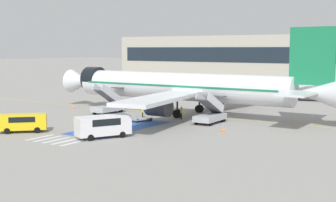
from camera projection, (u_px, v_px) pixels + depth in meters
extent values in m
plane|color=gray|center=(176.00, 113.00, 64.86)|extent=(600.00, 600.00, 0.00)
cube|color=gold|center=(179.00, 114.00, 63.54)|extent=(75.67, 0.70, 0.01)
cube|color=#2856A8|center=(120.00, 127.00, 52.95)|extent=(5.42, 13.20, 0.01)
cube|color=silver|center=(40.00, 137.00, 47.03)|extent=(0.44, 3.60, 0.01)
cube|color=silver|center=(48.00, 139.00, 46.38)|extent=(0.44, 3.60, 0.01)
cube|color=silver|center=(57.00, 140.00, 45.73)|extent=(0.44, 3.60, 0.01)
cube|color=silver|center=(65.00, 141.00, 45.08)|extent=(0.44, 3.60, 0.01)
cube|color=silver|center=(74.00, 143.00, 44.43)|extent=(0.44, 3.60, 0.01)
cylinder|color=silver|center=(179.00, 86.00, 63.11)|extent=(31.70, 3.91, 3.70)
cone|color=silver|center=(81.00, 81.00, 72.69)|extent=(4.09, 3.65, 3.62)
cone|color=silver|center=(318.00, 94.00, 53.14)|extent=(5.57, 3.59, 3.55)
cylinder|color=black|center=(94.00, 79.00, 71.15)|extent=(2.24, 3.75, 3.73)
cube|color=#197A4C|center=(179.00, 85.00, 63.09)|extent=(29.16, 3.96, 0.24)
cube|color=silver|center=(163.00, 98.00, 53.83)|extent=(6.91, 17.72, 0.44)
cylinder|color=#38383D|center=(159.00, 107.00, 56.26)|extent=(2.91, 2.25, 2.23)
cube|color=silver|center=(230.00, 87.00, 68.89)|extent=(6.69, 17.70, 0.44)
cylinder|color=#38383D|center=(214.00, 97.00, 68.60)|extent=(2.91, 2.25, 2.23)
cube|color=#197A4C|center=(312.00, 56.00, 53.11)|extent=(5.18, 0.39, 6.63)
cube|color=silver|center=(297.00, 94.00, 50.92)|extent=(3.37, 5.94, 0.24)
cube|color=silver|center=(315.00, 89.00, 56.80)|extent=(3.37, 5.94, 0.24)
cylinder|color=#38383D|center=(115.00, 96.00, 69.26)|extent=(0.20, 0.20, 3.02)
cylinder|color=black|center=(115.00, 106.00, 69.43)|extent=(0.84, 0.29, 0.84)
cylinder|color=#38383D|center=(177.00, 103.00, 60.00)|extent=(0.24, 0.24, 2.71)
cylinder|color=black|center=(177.00, 114.00, 60.16)|extent=(1.10, 0.61, 1.10)
cylinder|color=#38383D|center=(199.00, 99.00, 64.94)|extent=(0.24, 0.24, 2.71)
cylinder|color=black|center=(199.00, 109.00, 65.09)|extent=(1.10, 0.61, 1.10)
cube|color=#ADB2BA|center=(108.00, 108.00, 64.40)|extent=(2.23, 4.81, 0.70)
cylinder|color=black|center=(110.00, 109.00, 66.35)|extent=(0.22, 0.70, 0.70)
cylinder|color=black|center=(121.00, 110.00, 65.35)|extent=(0.22, 0.70, 0.70)
cylinder|color=black|center=(95.00, 112.00, 63.54)|extent=(0.22, 0.70, 0.70)
cylinder|color=black|center=(105.00, 113.00, 62.54)|extent=(0.22, 0.70, 0.70)
cube|color=#4C4C51|center=(108.00, 97.00, 64.23)|extent=(1.46, 4.17, 2.48)
cube|color=#4C4C51|center=(118.00, 88.00, 66.01)|extent=(1.66, 1.11, 0.12)
cube|color=silver|center=(103.00, 94.00, 64.59)|extent=(0.09, 4.55, 3.17)
cube|color=silver|center=(112.00, 94.00, 63.77)|extent=(0.09, 4.55, 3.17)
cube|color=#ADB2BA|center=(210.00, 117.00, 55.92)|extent=(2.23, 4.81, 0.70)
cylinder|color=black|center=(210.00, 118.00, 57.86)|extent=(0.22, 0.70, 0.70)
cylinder|color=black|center=(223.00, 119.00, 56.86)|extent=(0.22, 0.70, 0.70)
cylinder|color=black|center=(196.00, 122.00, 55.05)|extent=(0.22, 0.70, 0.70)
cylinder|color=black|center=(210.00, 123.00, 54.05)|extent=(0.22, 0.70, 0.70)
cube|color=#4C4C51|center=(210.00, 106.00, 55.77)|extent=(1.46, 4.16, 2.14)
cube|color=#4C4C51|center=(219.00, 96.00, 57.56)|extent=(1.66, 1.11, 0.12)
cube|color=silver|center=(205.00, 102.00, 56.13)|extent=(0.09, 4.50, 2.85)
cube|color=silver|center=(216.00, 103.00, 55.30)|extent=(0.09, 4.50, 2.85)
cube|color=#38383D|center=(299.00, 96.00, 80.95)|extent=(8.37, 3.81, 0.60)
cube|color=silver|center=(323.00, 94.00, 79.33)|extent=(2.16, 2.64, 1.60)
cube|color=black|center=(329.00, 92.00, 78.94)|extent=(0.37, 1.98, 0.70)
cylinder|color=#B7BCC4|center=(297.00, 87.00, 80.91)|extent=(5.89, 3.40, 2.51)
cylinder|color=gold|center=(297.00, 87.00, 80.91)|extent=(0.77, 2.58, 2.56)
cylinder|color=black|center=(321.00, 98.00, 80.65)|extent=(0.99, 0.44, 0.96)
cylinder|color=black|center=(320.00, 99.00, 78.48)|extent=(0.99, 0.44, 0.96)
cylinder|color=black|center=(297.00, 97.00, 82.24)|extent=(0.99, 0.44, 0.96)
cylinder|color=black|center=(295.00, 98.00, 80.07)|extent=(0.99, 0.44, 0.96)
cylinder|color=black|center=(285.00, 96.00, 83.12)|extent=(0.99, 0.44, 0.96)
cylinder|color=black|center=(282.00, 97.00, 80.96)|extent=(0.99, 0.44, 0.96)
cube|color=yellow|center=(23.00, 122.00, 49.90)|extent=(4.82, 4.76, 1.61)
cube|color=black|center=(23.00, 118.00, 49.86)|extent=(3.26, 3.24, 0.58)
cylinder|color=black|center=(38.00, 127.00, 51.11)|extent=(0.60, 0.59, 0.64)
cylinder|color=black|center=(37.00, 130.00, 49.44)|extent=(0.60, 0.59, 0.64)
cylinder|color=black|center=(9.00, 128.00, 50.53)|extent=(0.60, 0.59, 0.64)
cylinder|color=black|center=(7.00, 131.00, 48.86)|extent=(0.60, 0.59, 0.64)
cube|color=silver|center=(103.00, 125.00, 46.74)|extent=(4.26, 5.73, 1.90)
cube|color=black|center=(103.00, 121.00, 46.69)|extent=(3.17, 3.58, 0.68)
cylinder|color=black|center=(115.00, 132.00, 48.46)|extent=(0.47, 0.66, 0.64)
cylinder|color=black|center=(122.00, 135.00, 46.88)|extent=(0.47, 0.66, 0.64)
cylinder|color=black|center=(84.00, 135.00, 46.81)|extent=(0.47, 0.66, 0.64)
cylinder|color=black|center=(91.00, 138.00, 45.23)|extent=(0.47, 0.66, 0.64)
cube|color=gray|center=(141.00, 119.00, 57.57)|extent=(2.11, 2.90, 0.12)
cylinder|color=black|center=(138.00, 121.00, 56.41)|extent=(0.20, 0.41, 0.40)
cylinder|color=black|center=(131.00, 120.00, 57.35)|extent=(0.20, 0.41, 0.40)
cylinder|color=black|center=(151.00, 119.00, 57.81)|extent=(0.20, 0.41, 0.40)
cylinder|color=black|center=(144.00, 118.00, 58.74)|extent=(0.20, 0.41, 0.40)
cylinder|color=gray|center=(137.00, 118.00, 56.23)|extent=(0.05, 0.05, 0.55)
cylinder|color=gray|center=(130.00, 117.00, 57.24)|extent=(0.05, 0.05, 0.55)
cylinder|color=gray|center=(152.00, 116.00, 57.83)|extent=(0.05, 0.05, 0.55)
cylinder|color=gray|center=(145.00, 115.00, 58.84)|extent=(0.05, 0.05, 0.55)
cylinder|color=black|center=(143.00, 115.00, 59.89)|extent=(0.14, 0.14, 0.79)
cylinder|color=black|center=(143.00, 115.00, 59.72)|extent=(0.14, 0.14, 0.79)
cube|color=yellow|center=(143.00, 110.00, 59.72)|extent=(0.41, 0.47, 0.62)
cube|color=silver|center=(143.00, 110.00, 59.72)|extent=(0.42, 0.49, 0.06)
sphere|color=tan|center=(143.00, 107.00, 59.68)|extent=(0.21, 0.21, 0.21)
cylinder|color=#191E38|center=(181.00, 116.00, 59.16)|extent=(0.14, 0.14, 0.78)
cylinder|color=#191E38|center=(181.00, 116.00, 58.99)|extent=(0.14, 0.14, 0.78)
cube|color=yellow|center=(181.00, 111.00, 58.99)|extent=(0.38, 0.47, 0.62)
cube|color=silver|center=(181.00, 111.00, 58.99)|extent=(0.39, 0.49, 0.06)
sphere|color=#9E704C|center=(181.00, 107.00, 58.95)|extent=(0.21, 0.21, 0.21)
cone|color=orange|center=(223.00, 130.00, 49.98)|extent=(0.45, 0.45, 0.50)
cylinder|color=white|center=(223.00, 130.00, 49.98)|extent=(0.25, 0.25, 0.06)
cone|color=orange|center=(74.00, 107.00, 69.89)|extent=(0.49, 0.49, 0.54)
cylinder|color=white|center=(74.00, 106.00, 69.89)|extent=(0.27, 0.27, 0.06)
cube|color=#B2AD9E|center=(305.00, 57.00, 133.03)|extent=(123.34, 12.00, 12.81)
cube|color=#19232D|center=(298.00, 55.00, 127.92)|extent=(118.40, 0.10, 4.48)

